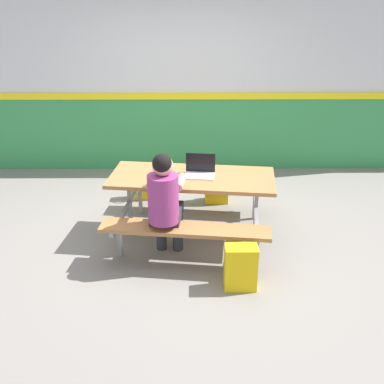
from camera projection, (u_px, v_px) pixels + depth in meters
name	position (u px, v px, depth m)	size (l,w,h in m)	color
ground_plane	(178.00, 237.00, 5.23)	(10.00, 10.00, 0.02)	gray
accent_backdrop	(180.00, 89.00, 6.74)	(8.00, 0.14, 2.60)	#338C4C
picnic_table_main	(192.00, 190.00, 4.99)	(1.86, 1.74, 0.74)	#9E6B3D
student_nearer	(165.00, 199.00, 4.46)	(0.39, 0.54, 1.21)	#2D2D38
laptop_silver	(200.00, 171.00, 4.93)	(0.34, 0.26, 0.22)	silver
backpack_dark	(241.00, 267.00, 4.24)	(0.30, 0.22, 0.44)	yellow
tote_bag_bright	(142.00, 185.00, 6.10)	(0.34, 0.21, 0.43)	yellow
satchel_spare	(217.00, 187.00, 5.99)	(0.30, 0.22, 0.44)	yellow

